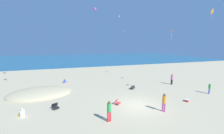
% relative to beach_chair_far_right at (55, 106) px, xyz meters
% --- Properties ---
extents(ground_plane, '(120.00, 120.00, 0.00)m').
position_rel_beach_chair_far_right_xyz_m(ground_plane, '(7.87, 8.14, -0.26)').
color(ground_plane, '#C6B58C').
extents(ocean_water, '(120.00, 60.00, 0.05)m').
position_rel_beach_chair_far_right_xyz_m(ocean_water, '(7.87, 54.81, -0.23)').
color(ocean_water, '#236084').
rests_on(ocean_water, ground_plane).
extents(dune_mound, '(7.55, 5.29, 1.37)m').
position_rel_beach_chair_far_right_xyz_m(dune_mound, '(-2.15, 5.09, -0.26)').
color(dune_mound, '#C3B186').
rests_on(dune_mound, ground_plane).
extents(beach_chair_far_right, '(0.78, 0.81, 0.57)m').
position_rel_beach_chair_far_right_xyz_m(beach_chair_far_right, '(0.00, 0.00, 0.00)').
color(beach_chair_far_right, black).
rests_on(beach_chair_far_right, ground_plane).
extents(beach_chair_near_camera, '(0.67, 0.68, 0.56)m').
position_rel_beach_chair_far_right_xyz_m(beach_chair_near_camera, '(9.77, 3.03, 0.00)').
color(beach_chair_near_camera, black).
rests_on(beach_chair_near_camera, ground_plane).
extents(beach_chair_far_left, '(0.76, 0.77, 0.54)m').
position_rel_beach_chair_far_right_xyz_m(beach_chair_far_left, '(6.03, -0.93, 0.01)').
color(beach_chair_far_left, '#D13D3D').
rests_on(beach_chair_far_left, ground_plane).
extents(cooler_box, '(0.59, 0.54, 0.24)m').
position_rel_beach_chair_far_right_xyz_m(cooler_box, '(13.51, -2.61, -0.13)').
color(cooler_box, red).
rests_on(cooler_box, ground_plane).
extents(person_0, '(0.48, 0.48, 1.72)m').
position_rel_beach_chair_far_right_xyz_m(person_0, '(9.56, -3.71, 0.74)').
color(person_0, '#D8599E').
rests_on(person_0, ground_plane).
extents(person_1, '(0.38, 0.38, 1.72)m').
position_rel_beach_chair_far_right_xyz_m(person_1, '(4.29, -3.74, 0.74)').
color(person_1, red).
rests_on(person_1, ground_plane).
extents(person_2, '(0.33, 0.33, 1.62)m').
position_rel_beach_chair_far_right_xyz_m(person_2, '(16.70, 3.30, 0.68)').
color(person_2, black).
rests_on(person_2, ground_plane).
extents(person_3, '(0.36, 0.36, 1.40)m').
position_rel_beach_chair_far_right_xyz_m(person_3, '(18.21, -1.58, 0.55)').
color(person_3, blue).
rests_on(person_3, ground_plane).
extents(person_4, '(0.59, 0.42, 0.67)m').
position_rel_beach_chair_far_right_xyz_m(person_4, '(0.76, 9.58, -0.01)').
color(person_4, blue).
rests_on(person_4, ground_plane).
extents(person_5, '(0.70, 0.70, 0.82)m').
position_rel_beach_chair_far_right_xyz_m(person_5, '(-2.57, -0.69, 0.05)').
color(person_5, white).
rests_on(person_5, ground_plane).
extents(kite_red, '(0.53, 0.54, 1.55)m').
position_rel_beach_chair_far_right_xyz_m(kite_red, '(15.37, 2.48, 7.80)').
color(kite_red, red).
extents(kite_orange, '(0.57, 0.27, 1.02)m').
position_rel_beach_chair_far_right_xyz_m(kite_orange, '(15.00, -3.23, 9.03)').
color(kite_orange, orange).
extents(kite_white, '(0.53, 0.44, 1.24)m').
position_rel_beach_chair_far_right_xyz_m(kite_white, '(18.28, 30.22, 15.48)').
color(kite_white, white).
extents(kite_teal, '(0.47, 0.38, 1.46)m').
position_rel_beach_chair_far_right_xyz_m(kite_teal, '(20.30, 30.75, 11.56)').
color(kite_teal, '#1EADAD').
extents(kite_magenta, '(0.80, 0.73, 1.56)m').
position_rel_beach_chair_far_right_xyz_m(kite_magenta, '(7.89, 18.82, 14.19)').
color(kite_magenta, '#DB3DA8').
extents(kite_blue, '(0.54, 0.58, 1.10)m').
position_rel_beach_chair_far_right_xyz_m(kite_blue, '(16.27, 28.06, 14.22)').
color(kite_blue, blue).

